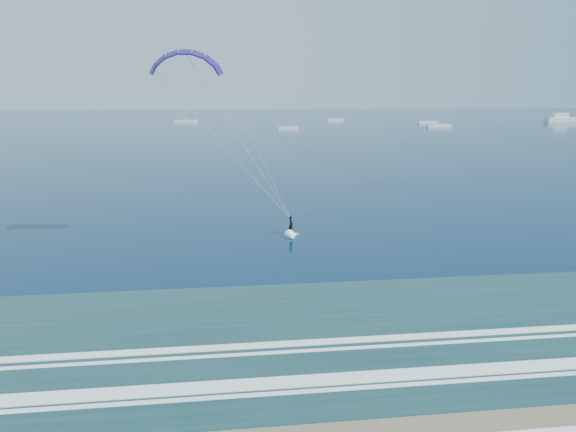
{
  "coord_description": "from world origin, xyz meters",
  "views": [
    {
      "loc": [
        -1.16,
        -17.35,
        14.16
      ],
      "look_at": [
        4.08,
        26.52,
        3.52
      ],
      "focal_mm": 32.0,
      "sensor_mm": 36.0,
      "label": 1
    }
  ],
  "objects_px": {
    "kitesurfer_rig": "(241,140)",
    "sailboat_2": "(335,120)",
    "sailboat_1": "(288,128)",
    "sailboat_0": "(186,121)",
    "sailboat_3": "(428,122)",
    "motor_yacht": "(561,119)",
    "sailboat_4": "(439,126)"
  },
  "relations": [
    {
      "from": "sailboat_0",
      "to": "sailboat_2",
      "type": "distance_m",
      "value": 75.21
    },
    {
      "from": "sailboat_0",
      "to": "sailboat_3",
      "type": "xyz_separation_m",
      "value": [
        113.71,
        -22.97,
        -0.01
      ]
    },
    {
      "from": "kitesurfer_rig",
      "to": "sailboat_2",
      "type": "distance_m",
      "value": 220.65
    },
    {
      "from": "motor_yacht",
      "to": "sailboat_0",
      "type": "distance_m",
      "value": 184.76
    },
    {
      "from": "motor_yacht",
      "to": "sailboat_1",
      "type": "xyz_separation_m",
      "value": [
        -140.02,
        -36.1,
        -1.06
      ]
    },
    {
      "from": "motor_yacht",
      "to": "sailboat_1",
      "type": "height_order",
      "value": "sailboat_1"
    },
    {
      "from": "motor_yacht",
      "to": "sailboat_3",
      "type": "xyz_separation_m",
      "value": [
        -70.09,
        -4.29,
        -1.04
      ]
    },
    {
      "from": "sailboat_1",
      "to": "sailboat_2",
      "type": "height_order",
      "value": "sailboat_2"
    },
    {
      "from": "sailboat_2",
      "to": "sailboat_4",
      "type": "distance_m",
      "value": 62.45
    },
    {
      "from": "sailboat_3",
      "to": "sailboat_1",
      "type": "bearing_deg",
      "value": -155.54
    },
    {
      "from": "sailboat_1",
      "to": "sailboat_3",
      "type": "bearing_deg",
      "value": 24.46
    },
    {
      "from": "sailboat_2",
      "to": "sailboat_4",
      "type": "bearing_deg",
      "value": -57.6
    },
    {
      "from": "kitesurfer_rig",
      "to": "sailboat_2",
      "type": "relative_size",
      "value": 1.71
    },
    {
      "from": "kitesurfer_rig",
      "to": "sailboat_0",
      "type": "relative_size",
      "value": 1.34
    },
    {
      "from": "sailboat_0",
      "to": "sailboat_2",
      "type": "bearing_deg",
      "value": 3.2
    },
    {
      "from": "kitesurfer_rig",
      "to": "motor_yacht",
      "type": "distance_m",
      "value": 251.03
    },
    {
      "from": "sailboat_1",
      "to": "kitesurfer_rig",
      "type": "bearing_deg",
      "value": -98.42
    },
    {
      "from": "kitesurfer_rig",
      "to": "sailboat_4",
      "type": "xyz_separation_m",
      "value": [
        87.67,
        160.96,
        -9.13
      ]
    },
    {
      "from": "motor_yacht",
      "to": "sailboat_2",
      "type": "xyz_separation_m",
      "value": [
        -108.71,
        22.88,
        -1.05
      ]
    },
    {
      "from": "sailboat_2",
      "to": "sailboat_4",
      "type": "relative_size",
      "value": 0.8
    },
    {
      "from": "sailboat_1",
      "to": "motor_yacht",
      "type": "bearing_deg",
      "value": 14.45
    },
    {
      "from": "sailboat_1",
      "to": "sailboat_4",
      "type": "height_order",
      "value": "sailboat_4"
    },
    {
      "from": "sailboat_0",
      "to": "sailboat_4",
      "type": "distance_m",
      "value": 118.92
    },
    {
      "from": "sailboat_2",
      "to": "sailboat_3",
      "type": "relative_size",
      "value": 0.91
    },
    {
      "from": "sailboat_0",
      "to": "sailboat_2",
      "type": "relative_size",
      "value": 1.27
    },
    {
      "from": "sailboat_1",
      "to": "sailboat_2",
      "type": "xyz_separation_m",
      "value": [
        31.32,
        58.97,
        0.0
      ]
    },
    {
      "from": "sailboat_0",
      "to": "sailboat_3",
      "type": "bearing_deg",
      "value": -11.42
    },
    {
      "from": "kitesurfer_rig",
      "to": "sailboat_1",
      "type": "distance_m",
      "value": 156.67
    },
    {
      "from": "sailboat_2",
      "to": "sailboat_1",
      "type": "bearing_deg",
      "value": -117.97
    },
    {
      "from": "kitesurfer_rig",
      "to": "sailboat_3",
      "type": "bearing_deg",
      "value": 63.54
    },
    {
      "from": "sailboat_3",
      "to": "kitesurfer_rig",
      "type": "bearing_deg",
      "value": -116.46
    },
    {
      "from": "sailboat_1",
      "to": "sailboat_3",
      "type": "relative_size",
      "value": 0.84
    }
  ]
}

